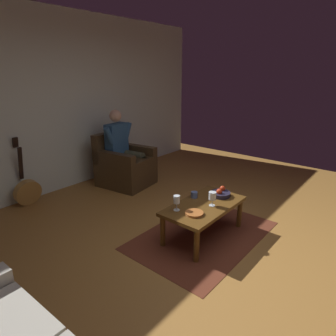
{
  "coord_description": "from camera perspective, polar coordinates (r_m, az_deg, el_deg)",
  "views": [
    {
      "loc": [
        2.48,
        1.13,
        1.87
      ],
      "look_at": [
        -0.57,
        -1.37,
        0.56
      ],
      "focal_mm": 31.46,
      "sensor_mm": 36.0,
      "label": 1
    }
  ],
  "objects": [
    {
      "name": "ground_plane",
      "position": [
        3.3,
        12.75,
        -16.6
      ],
      "size": [
        7.47,
        7.47,
        0.0
      ],
      "primitive_type": "plane",
      "color": "olive"
    },
    {
      "name": "wall_back",
      "position": [
        4.96,
        -20.92,
        11.56
      ],
      "size": [
        6.4,
        0.06,
        2.76
      ],
      "primitive_type": "cube",
      "color": "silver",
      "rests_on": "ground"
    },
    {
      "name": "rug",
      "position": [
        3.62,
        6.75,
        -12.76
      ],
      "size": [
        1.75,
        1.18,
        0.01
      ],
      "primitive_type": "cube",
      "rotation": [
        0.0,
        0.0,
        -0.01
      ],
      "color": "#5C2A1A",
      "rests_on": "ground"
    },
    {
      "name": "armchair",
      "position": [
        5.05,
        -8.46,
        0.29
      ],
      "size": [
        0.83,
        0.9,
        0.88
      ],
      "rotation": [
        0.0,
        0.0,
        0.14
      ],
      "color": "#3E2D19",
      "rests_on": "ground"
    },
    {
      "name": "person_seated",
      "position": [
        4.97,
        -8.81,
        4.24
      ],
      "size": [
        0.67,
        0.64,
        1.26
      ],
      "rotation": [
        0.0,
        0.0,
        0.14
      ],
      "color": "#2C547C",
      "rests_on": "ground"
    },
    {
      "name": "coffee_table",
      "position": [
        3.45,
        6.96,
        -7.87
      ],
      "size": [
        1.04,
        0.57,
        0.41
      ],
      "rotation": [
        0.0,
        0.0,
        -0.01
      ],
      "color": "#583815",
      "rests_on": "ground"
    },
    {
      "name": "guitar",
      "position": [
        4.72,
        -25.61,
        -3.89
      ],
      "size": [
        0.38,
        0.25,
        0.99
      ],
      "color": "#AC7F3C",
      "rests_on": "ground"
    },
    {
      "name": "wine_glass_near",
      "position": [
        3.36,
        8.6,
        -5.49
      ],
      "size": [
        0.08,
        0.08,
        0.17
      ],
      "color": "silver",
      "rests_on": "coffee_table"
    },
    {
      "name": "wine_glass_far",
      "position": [
        3.22,
        1.7,
        -6.31
      ],
      "size": [
        0.07,
        0.07,
        0.17
      ],
      "color": "silver",
      "rests_on": "coffee_table"
    },
    {
      "name": "fruit_bowl",
      "position": [
        3.67,
        10.15,
        -4.84
      ],
      "size": [
        0.24,
        0.24,
        0.11
      ],
      "color": "#211F32",
      "rests_on": "coffee_table"
    },
    {
      "name": "decorative_dish",
      "position": [
        3.19,
        5.11,
        -8.71
      ],
      "size": [
        0.2,
        0.2,
        0.02
      ],
      "primitive_type": "cylinder",
      "color": "#AF632C",
      "rests_on": "coffee_table"
    },
    {
      "name": "candle_jar",
      "position": [
        3.57,
        5.1,
        -5.18
      ],
      "size": [
        0.08,
        0.08,
        0.08
      ],
      "primitive_type": "cylinder",
      "color": "#4A5E8C",
      "rests_on": "coffee_table"
    }
  ]
}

